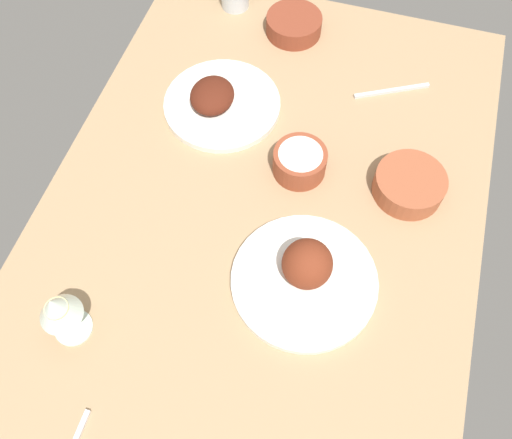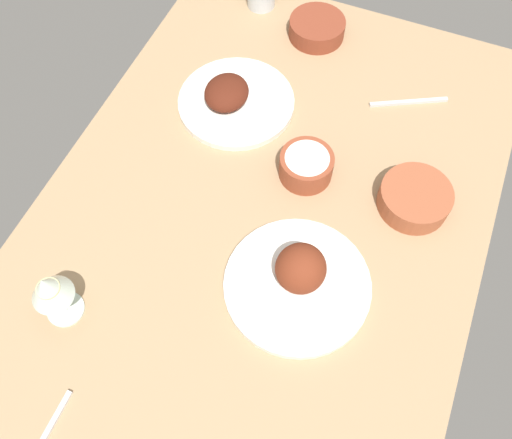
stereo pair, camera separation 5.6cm
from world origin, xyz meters
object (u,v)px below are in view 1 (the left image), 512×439
at_px(plate_near_viewer, 305,274).
at_px(plate_far_side, 219,101).
at_px(wine_glass, 57,310).
at_px(fork_loose, 392,91).
at_px(bowl_soup, 410,184).
at_px(bowl_cream, 300,161).
at_px(bowl_onions, 294,24).

distance_m(plate_near_viewer, plate_far_side, 0.47).
xyz_separation_m(wine_glass, fork_loose, (0.74, -0.47, -0.10)).
distance_m(plate_far_side, wine_glass, 0.59).
bearing_deg(plate_near_viewer, plate_far_side, 38.95).
bearing_deg(wine_glass, plate_near_viewer, -60.87).
xyz_separation_m(plate_far_side, bowl_soup, (-0.11, -0.45, 0.01)).
distance_m(bowl_soup, bowl_cream, 0.23).
xyz_separation_m(bowl_soup, bowl_cream, (-0.01, 0.23, 0.00)).
bearing_deg(bowl_soup, plate_far_side, 76.86).
height_order(bowl_onions, fork_loose, bowl_onions).
bearing_deg(bowl_soup, plate_near_viewer, 148.59).
relative_size(bowl_soup, fork_loose, 0.80).
bearing_deg(bowl_onions, plate_near_viewer, -163.58).
bearing_deg(plate_far_side, bowl_soup, -103.14).
xyz_separation_m(plate_near_viewer, bowl_soup, (0.26, -0.16, -0.00)).
bearing_deg(wine_glass, fork_loose, -32.22).
xyz_separation_m(bowl_soup, bowl_onions, (0.39, 0.35, -0.00)).
distance_m(bowl_soup, fork_loose, 0.28).
bearing_deg(plate_far_side, bowl_onions, -19.61).
height_order(bowl_cream, wine_glass, wine_glass).
height_order(bowl_onions, bowl_cream, bowl_cream).
height_order(bowl_soup, fork_loose, bowl_soup).
relative_size(bowl_soup, bowl_cream, 1.29).
relative_size(wine_glass, fork_loose, 0.76).
xyz_separation_m(plate_near_viewer, fork_loose, (0.52, -0.08, -0.02)).
bearing_deg(wine_glass, bowl_cream, -33.99).
relative_size(plate_near_viewer, bowl_soup, 1.92).
bearing_deg(bowl_soup, wine_glass, 131.08).
distance_m(plate_far_side, bowl_onions, 0.31).
bearing_deg(fork_loose, bowl_cream, 33.04).
relative_size(bowl_onions, wine_glass, 0.99).
xyz_separation_m(plate_near_viewer, bowl_onions, (0.65, 0.19, -0.00)).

